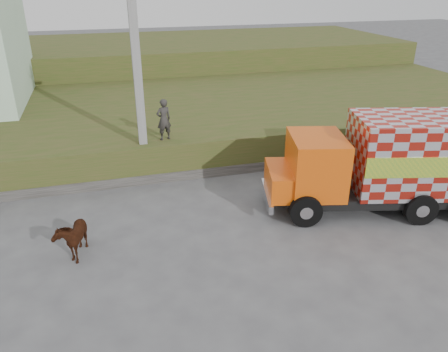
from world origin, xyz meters
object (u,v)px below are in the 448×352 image
object	(u,v)px
utility_pole	(138,76)
cow	(72,235)
cargo_truck	(389,163)
pedestrian	(164,120)

from	to	relation	value
utility_pole	cow	bearing A→B (deg)	-119.11
cargo_truck	pedestrian	distance (m)	8.38
cow	pedestrian	bearing A→B (deg)	68.31
utility_pole	pedestrian	world-z (taller)	utility_pole
utility_pole	cargo_truck	xyz separation A→B (m)	(7.66, -4.68, -2.40)
cow	pedestrian	distance (m)	6.22
pedestrian	cargo_truck	bearing A→B (deg)	127.45
cargo_truck	cow	xyz separation A→B (m)	(-10.26, 0.01, -1.05)
cargo_truck	pedestrian	size ratio (longest dim) A/B	4.71
cow	pedestrian	xyz separation A→B (m)	(3.48, 4.87, 1.69)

